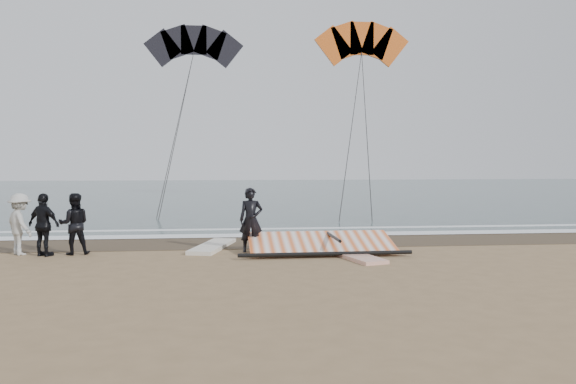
% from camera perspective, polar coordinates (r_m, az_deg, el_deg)
% --- Properties ---
extents(ground, '(120.00, 120.00, 0.00)m').
position_cam_1_polar(ground, '(12.72, 0.11, -7.97)').
color(ground, '#8C704C').
rests_on(ground, ground).
extents(sea, '(120.00, 54.00, 0.02)m').
position_cam_1_polar(sea, '(45.49, -4.28, 0.07)').
color(sea, '#233838').
rests_on(sea, ground).
extents(wet_sand, '(120.00, 2.80, 0.01)m').
position_cam_1_polar(wet_sand, '(17.13, -1.48, -5.06)').
color(wet_sand, '#4C3D2B').
rests_on(wet_sand, ground).
extents(foam_near, '(120.00, 0.90, 0.01)m').
position_cam_1_polar(foam_near, '(18.52, -1.82, -4.38)').
color(foam_near, white).
rests_on(foam_near, sea).
extents(foam_far, '(120.00, 0.45, 0.01)m').
position_cam_1_polar(foam_far, '(20.20, -2.17, -3.75)').
color(foam_far, white).
rests_on(foam_far, sea).
extents(man_main, '(0.64, 0.43, 1.74)m').
position_cam_1_polar(man_main, '(15.18, -3.79, -2.84)').
color(man_main, black).
rests_on(man_main, ground).
extents(board_white, '(1.26, 2.38, 0.09)m').
position_cam_1_polar(board_white, '(14.47, 6.74, -6.45)').
color(board_white, silver).
rests_on(board_white, ground).
extents(board_cream, '(1.34, 2.67, 0.11)m').
position_cam_1_polar(board_cream, '(16.03, -7.66, -5.49)').
color(board_cream, silver).
rests_on(board_cream, ground).
extents(trio_cluster, '(2.43, 1.28, 1.63)m').
position_cam_1_polar(trio_cluster, '(15.97, -23.58, -3.01)').
color(trio_cluster, black).
rests_on(trio_cluster, ground).
extents(sail_rig, '(4.48, 1.93, 0.50)m').
position_cam_1_polar(sail_rig, '(15.18, 3.07, -5.41)').
color(sail_rig, black).
rests_on(sail_rig, ground).
extents(kite_red, '(6.32, 6.21, 15.67)m').
position_cam_1_polar(kite_red, '(35.67, 7.49, 14.41)').
color(kite_red, orange).
rests_on(kite_red, ground).
extents(kite_dark, '(7.68, 8.41, 19.38)m').
position_cam_1_polar(kite_dark, '(40.71, -9.56, 14.15)').
color(kite_dark, black).
rests_on(kite_dark, ground).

